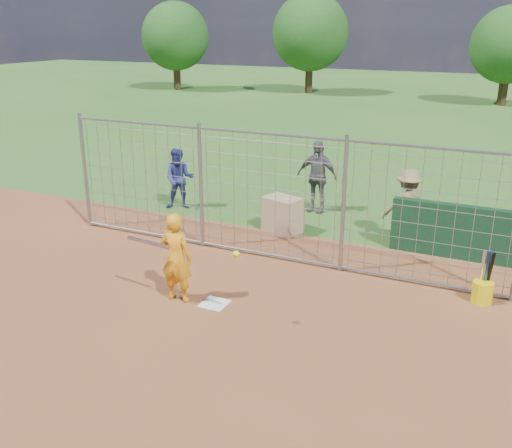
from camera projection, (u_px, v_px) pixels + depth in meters
The scene contains 12 objects.
ground at pixel (220, 299), 9.71m from camera, with size 100.00×100.00×0.00m, color #2D591E.
infield_dirt at pixel (106, 398), 7.15m from camera, with size 18.00×18.00×0.00m, color brown.
home_plate at pixel (215, 304), 9.54m from camera, with size 0.43×0.43×0.02m, color silver.
dugout_wall at pixel (458, 232), 11.25m from camera, with size 2.60×0.20×1.10m, color #11381E.
batter at pixel (176, 258), 9.43m from camera, with size 0.57×0.37×1.55m, color orange.
bystander_a at pixel (179, 179), 14.22m from camera, with size 0.75×0.58×1.54m, color navy.
bystander_b at pixel (317, 176), 13.97m from camera, with size 1.05×0.44×1.78m, color #555559.
bystander_c at pixel (407, 206), 12.05m from camera, with size 1.02×0.59×1.58m, color olive.
equipment_bin at pixel (282, 215), 12.72m from camera, with size 0.80×0.55×0.80m, color tan.
equipment_in_play at pixel (168, 245), 9.00m from camera, with size 2.17×0.31×0.24m.
bucket_with_bats at pixel (483, 289), 9.52m from camera, with size 0.34×0.41×0.97m.
backstop_fence at pixel (268, 198), 11.00m from camera, with size 9.08×0.08×2.60m.
Camera 1 is at (4.24, -7.65, 4.45)m, focal length 40.00 mm.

